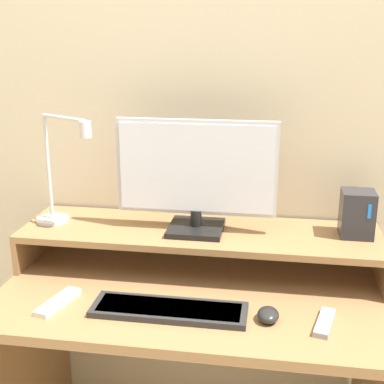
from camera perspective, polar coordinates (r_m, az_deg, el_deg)
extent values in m
cube|color=beige|center=(1.85, 1.75, 8.95)|extent=(6.00, 0.05, 2.50)
cube|color=olive|center=(1.67, -0.04, -10.86)|extent=(1.17, 0.65, 0.03)
cube|color=olive|center=(2.03, -17.12, -18.50)|extent=(0.03, 0.65, 0.71)
cube|color=olive|center=(1.95, -16.31, -5.06)|extent=(0.02, 0.32, 0.11)
cube|color=olive|center=(1.81, 19.43, -7.18)|extent=(0.02, 0.32, 0.11)
cube|color=olive|center=(1.76, 0.82, -4.37)|extent=(1.17, 0.32, 0.02)
cube|color=black|center=(1.75, 0.43, -3.87)|extent=(0.18, 0.18, 0.02)
cylinder|color=black|center=(1.73, 0.44, -2.76)|extent=(0.04, 0.04, 0.05)
cube|color=#B7B7BC|center=(1.69, 0.47, 2.64)|extent=(0.51, 0.02, 0.31)
cube|color=silver|center=(1.68, 0.41, 2.54)|extent=(0.49, 0.01, 0.28)
cylinder|color=silver|center=(1.89, -14.64, -2.86)|extent=(0.11, 0.11, 0.01)
cylinder|color=silver|center=(1.84, -15.07, 2.49)|extent=(0.01, 0.01, 0.35)
cylinder|color=silver|center=(1.73, -13.52, 7.69)|extent=(0.18, 0.10, 0.01)
cylinder|color=silver|center=(1.66, -11.32, 6.58)|extent=(0.04, 0.04, 0.05)
cube|color=#28282D|center=(1.76, 17.19, -2.23)|extent=(0.10, 0.10, 0.15)
cube|color=#1972F2|center=(1.71, 18.41, -1.99)|extent=(0.01, 0.00, 0.04)
cube|color=#282828|center=(1.54, -2.47, -12.45)|extent=(0.44, 0.13, 0.02)
cube|color=black|center=(1.54, -2.47, -12.28)|extent=(0.40, 0.11, 0.01)
ellipsoid|color=black|center=(1.51, 8.12, -12.84)|extent=(0.06, 0.08, 0.04)
cube|color=white|center=(1.63, -14.10, -11.33)|extent=(0.09, 0.18, 0.02)
cube|color=#99999E|center=(1.53, 13.98, -13.37)|extent=(0.07, 0.15, 0.02)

